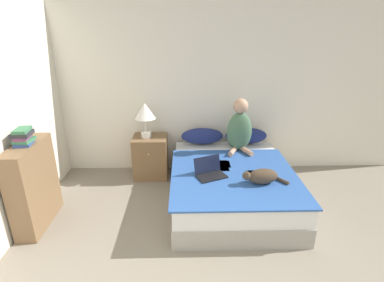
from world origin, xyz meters
The scene contains 11 objects.
wall_back centered at (0.00, 3.72, 1.27)m, with size 5.85×0.05×2.55m.
bed centered at (0.05, 2.68, 0.24)m, with size 1.54×1.93×0.49m.
pillow_near centered at (-0.29, 3.51, 0.62)m, with size 0.64×0.22×0.25m.
pillow_far centered at (0.38, 3.51, 0.62)m, with size 0.64×0.22×0.25m.
person_sitting centered at (0.23, 3.25, 0.83)m, with size 0.37×0.36×0.77m.
cat_tabby centered at (0.33, 2.26, 0.58)m, with size 0.55×0.23×0.18m.
laptop_open centered at (-0.25, 2.47, 0.54)m, with size 0.42×0.37×0.22m.
nightstand centered at (-1.08, 3.42, 0.32)m, with size 0.50×0.46×0.64m.
table_lamp centered at (-1.12, 3.41, 1.01)m, with size 0.31×0.31×0.52m.
bookshelf centered at (-2.28, 2.26, 0.50)m, with size 0.24×0.76×1.00m.
book_stack_top centered at (-2.27, 2.25, 1.09)m, with size 0.19×0.23×0.18m.
Camera 1 is at (-0.55, -0.76, 2.21)m, focal length 28.00 mm.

